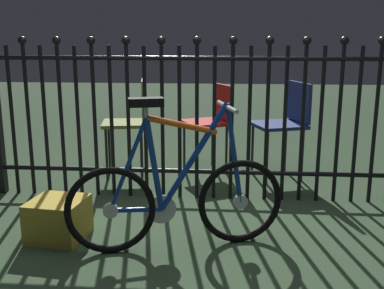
{
  "coord_description": "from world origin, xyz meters",
  "views": [
    {
      "loc": [
        0.19,
        -2.9,
        1.27
      ],
      "look_at": [
        -0.06,
        0.2,
        0.55
      ],
      "focal_mm": 43.48,
      "sensor_mm": 36.0,
      "label": 1
    }
  ],
  "objects": [
    {
      "name": "chair_red",
      "position": [
        0.04,
        1.48,
        0.52
      ],
      "size": [
        0.52,
        0.52,
        0.83
      ],
      "color": "black",
      "rests_on": "ground"
    },
    {
      "name": "chair_olive",
      "position": [
        -0.69,
        1.28,
        0.55
      ],
      "size": [
        0.46,
        0.45,
        0.89
      ],
      "color": "black",
      "rests_on": "ground"
    },
    {
      "name": "chair_navy",
      "position": [
        0.72,
        1.33,
        0.55
      ],
      "size": [
        0.54,
        0.54,
        0.87
      ],
      "color": "black",
      "rests_on": "ground"
    },
    {
      "name": "bicycle",
      "position": [
        -0.11,
        -0.25,
        0.33
      ],
      "size": [
        1.3,
        0.48,
        0.93
      ],
      "color": "black",
      "rests_on": "ground"
    },
    {
      "name": "iron_fence",
      "position": [
        -0.08,
        0.68,
        0.67
      ],
      "size": [
        3.44,
        0.07,
        1.33
      ],
      "color": "black",
      "rests_on": "ground"
    },
    {
      "name": "display_crate",
      "position": [
        -0.89,
        -0.17,
        0.13
      ],
      "size": [
        0.37,
        0.37,
        0.26
      ],
      "primitive_type": "cube",
      "rotation": [
        0.0,
        0.0,
        -0.12
      ],
      "color": "#B29933",
      "rests_on": "ground"
    },
    {
      "name": "ground_plane",
      "position": [
        0.0,
        0.0,
        0.0
      ],
      "size": [
        20.0,
        20.0,
        0.0
      ],
      "primitive_type": "plane",
      "color": "#2F452D"
    }
  ]
}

